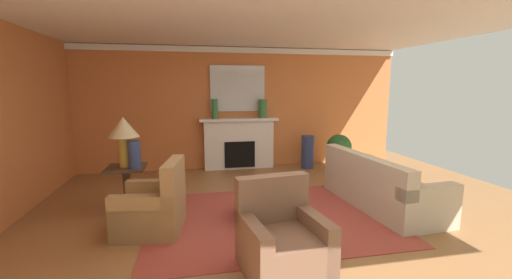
{
  "coord_description": "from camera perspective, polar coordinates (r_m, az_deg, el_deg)",
  "views": [
    {
      "loc": [
        -1.13,
        -4.17,
        1.88
      ],
      "look_at": [
        -0.03,
        1.17,
        1.0
      ],
      "focal_mm": 22.79,
      "sensor_mm": 36.0,
      "label": 1
    }
  ],
  "objects": [
    {
      "name": "fireplace",
      "position": [
        7.56,
        -3.02,
        -0.91
      ],
      "size": [
        1.8,
        0.35,
        1.18
      ],
      "color": "white",
      "rests_on": "ground_plane"
    },
    {
      "name": "ceiling_panel",
      "position": [
        4.71,
        2.69,
        20.63
      ],
      "size": [
        7.77,
        7.27,
        0.06
      ],
      "primitive_type": "cube",
      "color": "white"
    },
    {
      "name": "side_table",
      "position": [
        5.35,
        -21.67,
        -7.56
      ],
      "size": [
        0.56,
        0.56,
        0.7
      ],
      "color": "#3D2D1E",
      "rests_on": "ground_plane"
    },
    {
      "name": "sofa",
      "position": [
        5.56,
        20.81,
        -7.99
      ],
      "size": [
        1.05,
        2.16,
        0.85
      ],
      "color": "#BCB299",
      "rests_on": "ground_plane"
    },
    {
      "name": "vase_mantel_right",
      "position": [
        7.51,
        1.15,
        5.45
      ],
      "size": [
        0.19,
        0.19,
        0.43
      ],
      "primitive_type": "cylinder",
      "color": "#33703D",
      "rests_on": "fireplace"
    },
    {
      "name": "wall_fireplace",
      "position": [
        7.67,
        -3.13,
        5.52
      ],
      "size": [
        7.77,
        0.12,
        2.79
      ],
      "primitive_type": "cube",
      "color": "#CC723D",
      "rests_on": "ground_plane"
    },
    {
      "name": "potted_plant",
      "position": [
        7.57,
        14.33,
        -1.69
      ],
      "size": [
        0.56,
        0.56,
        0.83
      ],
      "color": "#A8754C",
      "rests_on": "ground_plane"
    },
    {
      "name": "armchair_facing_fireplace",
      "position": [
        3.49,
        4.62,
        -17.7
      ],
      "size": [
        0.9,
        0.9,
        0.95
      ],
      "color": "brown",
      "rests_on": "ground_plane"
    },
    {
      "name": "armchair_near_window",
      "position": [
        4.55,
        -17.54,
        -11.52
      ],
      "size": [
        0.91,
        0.91,
        0.95
      ],
      "color": "#9E7A4C",
      "rests_on": "ground_plane"
    },
    {
      "name": "area_rug",
      "position": [
        4.86,
        2.26,
        -13.51
      ],
      "size": [
        3.4,
        2.58,
        0.01
      ],
      "primitive_type": "cube",
      "color": "#993D33",
      "rests_on": "ground_plane"
    },
    {
      "name": "table_lamp",
      "position": [
        5.18,
        -22.21,
        1.22
      ],
      "size": [
        0.44,
        0.44,
        0.75
      ],
      "color": "#B28E38",
      "rests_on": "side_table"
    },
    {
      "name": "book_red_cover",
      "position": [
        4.76,
        4.11,
        -8.01
      ],
      "size": [
        0.26,
        0.19,
        0.05
      ],
      "primitive_type": "cube",
      "rotation": [
        0.0,
        0.0,
        0.21
      ],
      "color": "maroon",
      "rests_on": "coffee_table"
    },
    {
      "name": "vase_mantel_left",
      "position": [
        7.35,
        -7.28,
        5.35
      ],
      "size": [
        0.14,
        0.14,
        0.44
      ],
      "primitive_type": "cylinder",
      "color": "#33703D",
      "rests_on": "fireplace"
    },
    {
      "name": "vase_on_side_table",
      "position": [
        5.09,
        -20.57,
        -2.5
      ],
      "size": [
        0.17,
        0.17,
        0.4
      ],
      "primitive_type": "cylinder",
      "color": "navy",
      "rests_on": "side_table"
    },
    {
      "name": "coffee_table",
      "position": [
        4.74,
        2.29,
        -9.84
      ],
      "size": [
        1.0,
        1.0,
        0.45
      ],
      "color": "#3D2D1E",
      "rests_on": "ground_plane"
    },
    {
      "name": "vase_tall_corner",
      "position": [
        7.7,
        9.03,
        -2.15
      ],
      "size": [
        0.29,
        0.29,
        0.77
      ],
      "primitive_type": "cylinder",
      "color": "navy",
      "rests_on": "ground_plane"
    },
    {
      "name": "ground_plane",
      "position": [
        4.71,
        3.35,
        -14.35
      ],
      "size": [
        9.32,
        9.32,
        0.0
      ],
      "primitive_type": "plane",
      "color": "olive"
    },
    {
      "name": "mantel_mirror",
      "position": [
        7.56,
        -3.24,
        8.92
      ],
      "size": [
        1.26,
        0.04,
        1.04
      ],
      "primitive_type": "cube",
      "color": "silver"
    },
    {
      "name": "crown_moulding",
      "position": [
        7.62,
        -3.13,
        15.39
      ],
      "size": [
        7.77,
        0.08,
        0.12
      ],
      "primitive_type": "cube",
      "color": "white"
    }
  ]
}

